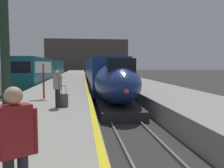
% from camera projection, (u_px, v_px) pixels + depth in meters
% --- Properties ---
extents(platform_left, '(4.80, 110.00, 1.05)m').
position_uv_depth(platform_left, '(66.00, 86.00, 26.76)').
color(platform_left, gray).
rests_on(platform_left, ground).
extents(platform_right, '(4.80, 110.00, 1.05)m').
position_uv_depth(platform_right, '(136.00, 86.00, 27.77)').
color(platform_right, gray).
rests_on(platform_right, ground).
extents(platform_left_safety_stripe, '(0.20, 107.80, 0.01)m').
position_uv_depth(platform_left_safety_stripe, '(86.00, 82.00, 27.00)').
color(platform_left_safety_stripe, yellow).
rests_on(platform_left_safety_stripe, platform_left).
extents(rail_main_left, '(0.08, 110.00, 0.12)m').
position_uv_depth(rail_main_left, '(94.00, 88.00, 29.93)').
color(rail_main_left, slate).
rests_on(rail_main_left, ground).
extents(rail_main_right, '(0.08, 110.00, 0.12)m').
position_uv_depth(rail_main_right, '(106.00, 88.00, 30.12)').
color(rail_main_right, slate).
rests_on(rail_main_right, ground).
extents(rail_secondary_left, '(0.08, 110.00, 0.12)m').
position_uv_depth(rail_secondary_left, '(27.00, 89.00, 28.92)').
color(rail_secondary_left, slate).
rests_on(rail_secondary_left, ground).
extents(rail_secondary_right, '(0.08, 110.00, 0.12)m').
position_uv_depth(rail_secondary_right, '(40.00, 89.00, 29.11)').
color(rail_secondary_right, slate).
rests_on(rail_secondary_right, ground).
extents(highspeed_train_main, '(2.92, 38.11, 3.60)m').
position_uv_depth(highspeed_train_main, '(99.00, 73.00, 30.06)').
color(highspeed_train_main, navy).
rests_on(highspeed_train_main, ground).
extents(regional_train_adjacent, '(2.85, 36.60, 3.80)m').
position_uv_depth(regional_train_adjacent, '(47.00, 70.00, 40.01)').
color(regional_train_adjacent, '#145660').
rests_on(regional_train_adjacent, ground).
extents(passenger_near_edge, '(0.41, 0.46, 1.69)m').
position_uv_depth(passenger_near_edge, '(57.00, 86.00, 10.70)').
color(passenger_near_edge, '#23232D').
rests_on(passenger_near_edge, platform_left).
extents(passenger_mid_platform, '(0.49, 0.39, 1.69)m').
position_uv_depth(passenger_mid_platform, '(15.00, 144.00, 2.86)').
color(passenger_mid_platform, '#23232D').
rests_on(passenger_mid_platform, platform_left).
extents(rolling_suitcase, '(0.40, 0.22, 0.98)m').
position_uv_depth(rolling_suitcase, '(64.00, 100.00, 10.96)').
color(rolling_suitcase, '#4C4C51').
rests_on(rolling_suitcase, platform_left).
extents(departure_info_board, '(0.90, 0.10, 2.12)m').
position_uv_depth(departure_info_board, '(43.00, 72.00, 13.56)').
color(departure_info_board, maroon).
rests_on(departure_info_board, platform_left).
extents(terminus_back_wall, '(36.00, 2.00, 14.00)m').
position_uv_depth(terminus_back_wall, '(87.00, 55.00, 103.12)').
color(terminus_back_wall, '#4C4742').
rests_on(terminus_back_wall, ground).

